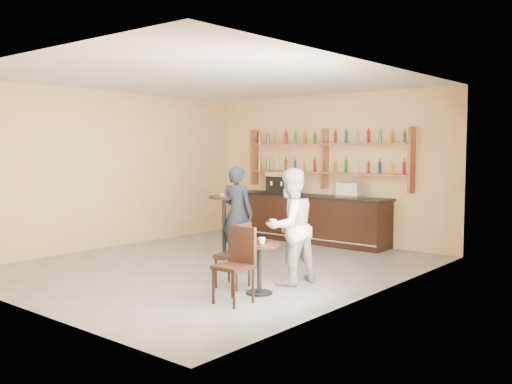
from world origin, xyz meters
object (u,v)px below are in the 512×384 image
Objects in this scene: espresso_machine at (283,183)px; bar_counter at (309,218)px; pedestal_table at (224,227)px; chair_west at (233,255)px; man_main at (237,213)px; cafe_table at (259,269)px; pastry_case at (351,190)px; chair_south at (233,266)px; patron_second at (290,226)px.

bar_counter is at bearing 8.81° from espresso_machine.
chair_west is at bearing -43.75° from pedestal_table.
bar_counter is 2.20× the size of man_main.
bar_counter is at bearing 86.92° from pedestal_table.
pedestal_table is 2.69m from cafe_table.
man_main is at bearing -62.36° from espresso_machine.
pastry_case is (1.77, 0.00, -0.08)m from espresso_machine.
chair_south is at bearing -85.24° from cafe_table.
patron_second is at bearing -42.48° from espresso_machine.
bar_counter is 3.75× the size of chair_south.
man_main is at bearing 138.93° from cafe_table.
man_main is at bearing -86.89° from bar_counter.
pastry_case is 0.51× the size of chair_south.
pastry_case is at bearing 103.14° from cafe_table.
man_main is (0.14, -2.51, 0.35)m from bar_counter.
patron_second reaches higher than espresso_machine.
man_main is (0.85, -2.51, -0.40)m from espresso_machine.
chair_west is (0.42, -4.10, -0.69)m from pastry_case.
espresso_machine is at bearing -127.67° from patron_second.
cafe_table is 0.41× the size of patron_second.
pastry_case is 4.34m from cafe_table.
pastry_case is at bearing 0.00° from bar_counter.
bar_counter is at bearing -135.85° from patron_second.
bar_counter is 4.35m from chair_west.
espresso_machine is 4.71m from chair_west.
patron_second is at bearing 91.29° from cafe_table.
espresso_machine is 1.30× the size of pastry_case.
pedestal_table is 3.11m from chair_south.
pedestal_table is at bearing -68.40° from espresso_machine.
espresso_machine is at bearing 102.78° from pedestal_table.
pedestal_table is 1.15× the size of chair_south.
chair_west is (1.33, -1.59, -0.38)m from man_main.
patron_second is (2.00, -3.40, 0.36)m from bar_counter.
patron_second is at bearing -74.40° from pastry_case.
pastry_case reaches higher than bar_counter.
chair_west is at bearing 116.54° from man_main.
pedestal_table is 1.20× the size of chair_west.
pedestal_table reaches higher than cafe_table.
bar_counter is 2.16× the size of patron_second.
patron_second reaches higher than pedestal_table.
espresso_machine is 5.05m from cafe_table.
pedestal_table is at bearing -97.71° from patron_second.
pedestal_table is 0.66× the size of patron_second.
pastry_case is at bearing -123.44° from man_main.
pedestal_table is 0.67× the size of man_main.
patron_second is at bearing 93.32° from chair_south.
bar_counter is 1.04m from espresso_machine.
cafe_table is (0.97, -4.15, -0.82)m from pastry_case.
man_main is (0.27, 0.05, 0.28)m from pedestal_table.
man_main is at bearing 10.82° from pedestal_table.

